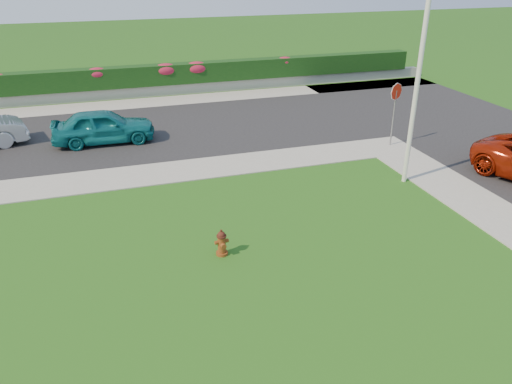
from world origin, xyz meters
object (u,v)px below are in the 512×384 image
object	(u,v)px
fire_hydrant	(222,243)
stop_sign	(396,99)
sedan_teal	(103,126)
utility_pole	(416,93)

from	to	relation	value
fire_hydrant	stop_sign	world-z (taller)	stop_sign
fire_hydrant	sedan_teal	bearing A→B (deg)	100.36
sedan_teal	utility_pole	size ratio (longest dim) A/B	0.67
utility_pole	stop_sign	size ratio (longest dim) A/B	2.37
fire_hydrant	utility_pole	distance (m)	8.26
fire_hydrant	sedan_teal	xyz separation A→B (m)	(-2.58, 10.02, 0.40)
sedan_teal	utility_pole	distance (m)	12.50
sedan_teal	stop_sign	xyz separation A→B (m)	(11.37, -3.92, 1.22)
sedan_teal	stop_sign	distance (m)	12.09
sedan_teal	utility_pole	xyz separation A→B (m)	(9.87, -7.30, 2.38)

